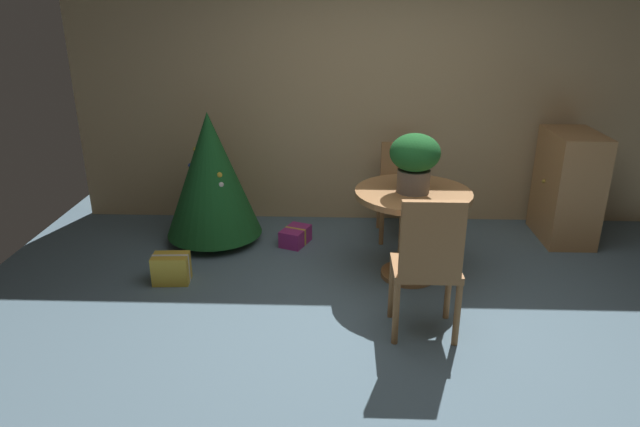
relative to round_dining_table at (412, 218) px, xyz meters
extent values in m
plane|color=slate|center=(-0.22, -0.83, -0.52)|extent=(6.60, 6.60, 0.00)
cube|color=tan|center=(-0.22, 1.37, 0.78)|extent=(6.00, 0.10, 2.60)
cylinder|color=#9E6B3D|center=(0.00, 0.00, -0.50)|extent=(0.46, 0.46, 0.04)
cylinder|color=#9E6B3D|center=(0.00, 0.00, -0.15)|extent=(0.20, 0.20, 0.66)
cylinder|color=#9E6B3D|center=(0.00, 0.00, 0.20)|extent=(0.92, 0.92, 0.05)
cylinder|color=#665B51|center=(-0.01, -0.02, 0.32)|extent=(0.25, 0.25, 0.18)
ellipsoid|color=#195623|center=(-0.01, -0.02, 0.54)|extent=(0.39, 0.39, 0.29)
sphere|color=#E5A8B2|center=(-0.14, -0.01, 0.55)|extent=(0.05, 0.05, 0.05)
sphere|color=#E5A8B2|center=(0.00, -0.14, 0.61)|extent=(0.08, 0.08, 0.08)
sphere|color=#E5A8B2|center=(-0.16, -0.06, 0.54)|extent=(0.05, 0.05, 0.05)
sphere|color=#E5A8B2|center=(0.02, -0.12, 0.53)|extent=(0.07, 0.07, 0.07)
cylinder|color=#9E6B3D|center=(-0.20, -0.65, -0.30)|extent=(0.04, 0.04, 0.45)
cylinder|color=#9E6B3D|center=(0.20, -0.65, -0.30)|extent=(0.04, 0.04, 0.45)
cylinder|color=#9E6B3D|center=(-0.20, -0.98, -0.30)|extent=(0.04, 0.04, 0.45)
cylinder|color=#9E6B3D|center=(0.20, -0.98, -0.30)|extent=(0.04, 0.04, 0.45)
cube|color=#9E6B3D|center=(0.00, -0.81, -0.04)|extent=(0.44, 0.38, 0.05)
cube|color=#9E6B3D|center=(0.00, -0.98, 0.24)|extent=(0.40, 0.05, 0.51)
cylinder|color=#9E6B3D|center=(0.19, 0.65, -0.31)|extent=(0.04, 0.04, 0.43)
cylinder|color=#9E6B3D|center=(-0.19, 0.65, -0.31)|extent=(0.04, 0.04, 0.43)
cylinder|color=#9E6B3D|center=(0.19, 1.05, -0.31)|extent=(0.04, 0.04, 0.43)
cylinder|color=#9E6B3D|center=(-0.19, 1.05, -0.31)|extent=(0.04, 0.04, 0.43)
cube|color=#9E6B3D|center=(0.00, 0.85, -0.07)|extent=(0.42, 0.45, 0.05)
cube|color=#9E6B3D|center=(0.00, 1.05, 0.16)|extent=(0.37, 0.05, 0.40)
cylinder|color=brown|center=(-1.76, 0.68, -0.48)|extent=(0.10, 0.10, 0.08)
cone|color=#195623|center=(-1.76, 0.68, 0.13)|extent=(0.89, 0.89, 1.15)
sphere|color=silver|center=(-1.64, 0.50, 0.10)|extent=(0.06, 0.06, 0.06)
sphere|color=gold|center=(-1.64, 0.52, 0.18)|extent=(0.05, 0.05, 0.05)
sphere|color=silver|center=(-1.95, 0.82, 0.03)|extent=(0.04, 0.04, 0.04)
sphere|color=#2D51A8|center=(-1.94, 0.65, 0.23)|extent=(0.04, 0.04, 0.04)
sphere|color=gold|center=(-1.88, 0.66, 0.37)|extent=(0.04, 0.04, 0.04)
sphere|color=red|center=(-1.82, 0.78, 0.35)|extent=(0.07, 0.07, 0.07)
cube|color=gold|center=(-1.94, -0.17, -0.40)|extent=(0.30, 0.21, 0.24)
cube|color=silver|center=(-1.94, -0.17, -0.40)|extent=(0.29, 0.05, 0.24)
cube|color=#9E287A|center=(-0.99, 0.62, -0.44)|extent=(0.30, 0.36, 0.16)
cube|color=gold|center=(-0.99, 0.62, -0.44)|extent=(0.20, 0.10, 0.16)
cube|color=#B27F4C|center=(1.55, 0.87, -0.01)|extent=(0.43, 0.70, 1.03)
sphere|color=#B29338|center=(1.32, 0.87, 0.05)|extent=(0.04, 0.04, 0.04)
camera|label=1|loc=(-0.58, -4.23, 1.66)|focal=31.75mm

